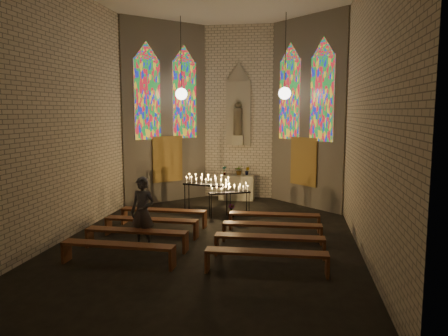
{
  "coord_description": "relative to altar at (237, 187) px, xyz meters",
  "views": [
    {
      "loc": [
        2.29,
        -11.82,
        3.58
      ],
      "look_at": [
        0.2,
        1.03,
        1.87
      ],
      "focal_mm": 35.0,
      "sensor_mm": 36.0,
      "label": 1
    }
  ],
  "objects": [
    {
      "name": "floor",
      "position": [
        0.0,
        -5.45,
        -0.5
      ],
      "size": [
        12.0,
        12.0,
        0.0
      ],
      "primitive_type": "plane",
      "color": "black",
      "rests_on": "ground"
    },
    {
      "name": "room",
      "position": [
        -0.0,
        -2.08,
        3.22
      ],
      "size": [
        8.22,
        12.43,
        7.0
      ],
      "color": "beige",
      "rests_on": "ground"
    },
    {
      "name": "altar",
      "position": [
        0.0,
        0.0,
        0.0
      ],
      "size": [
        1.4,
        0.6,
        1.0
      ],
      "primitive_type": "cube",
      "color": "#ACA78C",
      "rests_on": "ground"
    },
    {
      "name": "flower_vase_left",
      "position": [
        -0.51,
        0.06,
        0.68
      ],
      "size": [
        0.21,
        0.18,
        0.35
      ],
      "primitive_type": "imported",
      "rotation": [
        0.0,
        0.0,
        -0.32
      ],
      "color": "#4C723F",
      "rests_on": "altar"
    },
    {
      "name": "flower_vase_center",
      "position": [
        0.09,
        0.06,
        0.69
      ],
      "size": [
        0.39,
        0.35,
        0.39
      ],
      "primitive_type": "imported",
      "rotation": [
        0.0,
        0.0,
        0.16
      ],
      "color": "#4C723F",
      "rests_on": "altar"
    },
    {
      "name": "flower_vase_right",
      "position": [
        0.42,
        0.09,
        0.67
      ],
      "size": [
        0.2,
        0.17,
        0.34
      ],
      "primitive_type": "imported",
      "rotation": [
        0.0,
        0.0,
        -0.13
      ],
      "color": "#4C723F",
      "rests_on": "altar"
    },
    {
      "name": "aisle_flower_pot",
      "position": [
        0.21,
        -2.97,
        -0.28
      ],
      "size": [
        0.33,
        0.33,
        0.44
      ],
      "primitive_type": "imported",
      "rotation": [
        0.0,
        0.0,
        0.42
      ],
      "color": "#4C723F",
      "rests_on": "ground"
    },
    {
      "name": "votive_stand_left",
      "position": [
        -0.72,
        -2.41,
        0.59
      ],
      "size": [
        1.78,
        0.8,
        1.27
      ],
      "rotation": [
        0.0,
        0.0,
        -0.23
      ],
      "color": "black",
      "rests_on": "ground"
    },
    {
      "name": "votive_stand_right",
      "position": [
        0.13,
        -2.85,
        0.4
      ],
      "size": [
        1.43,
        0.91,
        1.05
      ],
      "rotation": [
        0.0,
        0.0,
        0.44
      ],
      "color": "black",
      "rests_on": "ground"
    },
    {
      "name": "pew_left_0",
      "position": [
        -1.72,
        -4.38,
        -0.08
      ],
      "size": [
        2.71,
        0.45,
        0.52
      ],
      "rotation": [
        0.0,
        0.0,
        -0.03
      ],
      "color": "brown",
      "rests_on": "ground"
    },
    {
      "name": "pew_right_0",
      "position": [
        1.72,
        -4.38,
        -0.08
      ],
      "size": [
        2.71,
        0.45,
        0.52
      ],
      "rotation": [
        0.0,
        0.0,
        0.03
      ],
      "color": "brown",
      "rests_on": "ground"
    },
    {
      "name": "pew_left_1",
      "position": [
        -1.72,
        -5.58,
        -0.08
      ],
      "size": [
        2.71,
        0.45,
        0.52
      ],
      "rotation": [
        0.0,
        0.0,
        -0.03
      ],
      "color": "brown",
      "rests_on": "ground"
    },
    {
      "name": "pew_right_1",
      "position": [
        1.72,
        -5.58,
        -0.08
      ],
      "size": [
        2.71,
        0.45,
        0.52
      ],
      "rotation": [
        0.0,
        0.0,
        0.03
      ],
      "color": "brown",
      "rests_on": "ground"
    },
    {
      "name": "pew_left_2",
      "position": [
        -1.72,
        -6.78,
        -0.08
      ],
      "size": [
        2.71,
        0.45,
        0.52
      ],
      "rotation": [
        0.0,
        0.0,
        -0.03
      ],
      "color": "brown",
      "rests_on": "ground"
    },
    {
      "name": "pew_right_2",
      "position": [
        1.72,
        -6.78,
        -0.08
      ],
      "size": [
        2.71,
        0.45,
        0.52
      ],
      "rotation": [
        0.0,
        0.0,
        0.03
      ],
      "color": "brown",
      "rests_on": "ground"
    },
    {
      "name": "pew_left_3",
      "position": [
        -1.72,
        -7.98,
        -0.08
      ],
      "size": [
        2.71,
        0.45,
        0.52
      ],
      "rotation": [
        0.0,
        0.0,
        -0.03
      ],
      "color": "brown",
      "rests_on": "ground"
    },
    {
      "name": "pew_right_3",
      "position": [
        1.72,
        -7.98,
        -0.08
      ],
      "size": [
        2.71,
        0.45,
        0.52
      ],
      "rotation": [
        0.0,
        0.0,
        0.03
      ],
      "color": "brown",
      "rests_on": "ground"
    },
    {
      "name": "visitor",
      "position": [
        -1.63,
        -6.53,
        0.43
      ],
      "size": [
        0.75,
        0.56,
        1.87
      ],
      "primitive_type": "imported",
      "rotation": [
        0.0,
        0.0,
        -0.18
      ],
      "color": "#52515C",
      "rests_on": "ground"
    }
  ]
}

